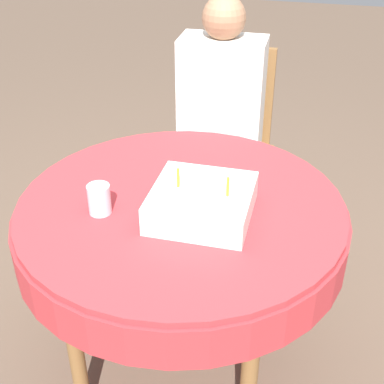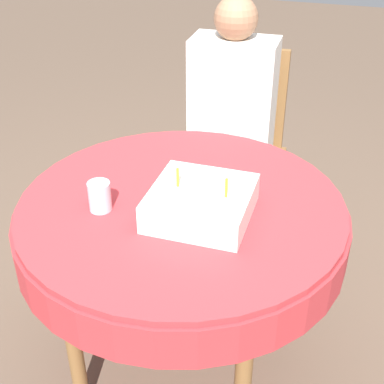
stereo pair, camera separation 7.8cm
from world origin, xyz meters
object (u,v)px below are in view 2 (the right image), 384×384
person (231,113)px  drinking_glass (100,196)px  birthday_cake (201,203)px  chair (234,145)px

person → drinking_glass: bearing=-102.7°
person → drinking_glass: (-0.18, -0.88, 0.08)m
person → drinking_glass: size_ratio=12.80×
drinking_glass → birthday_cake: bearing=11.4°
chair → birthday_cake: 0.97m
chair → drinking_glass: bearing=-101.4°
person → drinking_glass: person is taller
person → drinking_glass: 0.90m
chair → birthday_cake: size_ratio=3.15×
chair → birthday_cake: chair is taller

